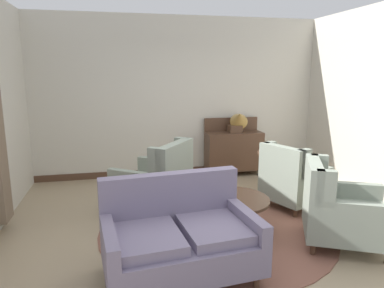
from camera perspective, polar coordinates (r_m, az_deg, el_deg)
name	(u,v)px	position (r m, az deg, el deg)	size (l,w,h in m)	color
ground	(223,238)	(4.39, 5.08, -14.98)	(8.01, 8.01, 0.00)	#9E896B
wall_back	(180,97)	(6.73, -2.03, 7.57)	(5.62, 0.08, 2.97)	beige
wall_right	(381,104)	(6.07, 28.24, 5.75)	(0.08, 4.01, 2.97)	beige
baseboard_back	(181,171)	(6.92, -1.87, -4.33)	(5.46, 0.03, 0.12)	#4C3323
area_rug	(216,227)	(4.65, 3.95, -13.31)	(2.96, 2.96, 0.01)	brown
coffee_table	(231,204)	(4.41, 6.35, -9.60)	(0.94, 0.94, 0.44)	#4C3323
porcelain_vase	(227,187)	(4.36, 5.61, -6.88)	(0.16, 0.16, 0.35)	brown
settee	(179,238)	(3.50, -2.07, -14.95)	(1.52, 1.04, 0.96)	slate
armchair_far_left	(157,183)	(4.98, -5.64, -6.32)	(1.22, 1.21, 1.03)	gray
armchair_near_window	(292,180)	(5.33, 15.83, -5.67)	(1.00, 0.97, 0.95)	gray
armchair_foreground_right	(340,210)	(4.41, 22.78, -9.90)	(1.16, 1.12, 0.97)	gray
side_table	(273,167)	(6.01, 13.03, -3.72)	(0.54, 0.54, 0.67)	#4C3323
sideboard	(234,150)	(6.85, 6.75, -0.98)	(1.08, 0.43, 1.09)	#4C3323
gramophone	(238,120)	(6.67, 7.52, 3.89)	(0.45, 0.52, 0.51)	#4C3323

